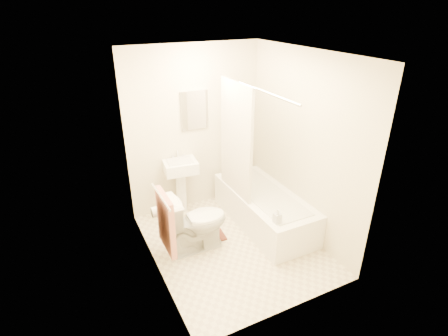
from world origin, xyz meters
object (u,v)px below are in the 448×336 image
toilet (196,222)px  bathtub (264,208)px  sink (181,184)px  soap_bottle (277,216)px  bath_mat (199,235)px

toilet → bathtub: (1.07, 0.10, -0.15)m
toilet → sink: 0.92m
toilet → soap_bottle: 1.01m
toilet → soap_bottle: toilet is taller
toilet → sink: sink is taller
bathtub → bath_mat: 0.98m
toilet → soap_bottle: size_ratio=4.36×
bath_mat → soap_bottle: 1.19m
bathtub → bath_mat: size_ratio=2.68×
toilet → bath_mat: bearing=-29.6°
sink → bath_mat: sink is taller
toilet → sink: bearing=-8.5°
sink → bathtub: bearing=-34.3°
bathtub → soap_bottle: bearing=-110.7°
sink → bath_mat: 0.82m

